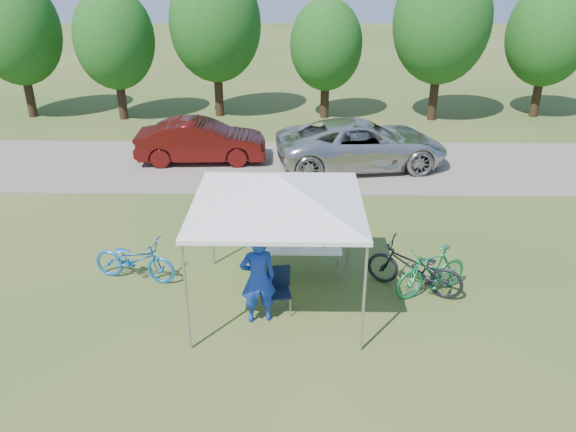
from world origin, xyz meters
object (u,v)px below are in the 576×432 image
object	(u,v)px
cyclist	(258,278)
bike_dark	(414,268)
minivan	(362,144)
cooler	(289,239)
bike_blue	(134,259)
sedan	(201,141)
folding_chair	(278,285)
bike_green	(432,271)
folding_table	(302,248)

from	to	relation	value
cyclist	bike_dark	bearing A→B (deg)	-174.71
cyclist	minivan	distance (m)	8.98
cooler	bike_blue	bearing A→B (deg)	-175.41
cyclist	bike_blue	world-z (taller)	cyclist
cyclist	sedan	world-z (taller)	cyclist
cooler	bike_blue	distance (m)	3.29
folding_chair	bike_green	distance (m)	3.15
folding_chair	sedan	size ratio (longest dim) A/B	0.21
folding_chair	minivan	world-z (taller)	minivan
bike_blue	minivan	bearing A→B (deg)	-25.03
bike_dark	bike_blue	bearing A→B (deg)	-66.56
folding_table	bike_blue	distance (m)	3.56
cyclist	bike_dark	world-z (taller)	cyclist
cooler	folding_table	bearing A→B (deg)	-0.00
bike_green	bike_dark	xyz separation A→B (m)	(-0.33, 0.10, 0.02)
bike_dark	cooler	bearing A→B (deg)	-76.32
folding_table	cyclist	world-z (taller)	cyclist
cooler	minivan	xyz separation A→B (m)	(2.25, 6.86, -0.08)
minivan	sedan	world-z (taller)	minivan
folding_chair	bike_dark	distance (m)	2.85
folding_table	bike_green	bearing A→B (deg)	-14.95
folding_table	bike_blue	size ratio (longest dim) A/B	0.92
folding_table	cyclist	xyz separation A→B (m)	(-0.82, -1.68, 0.27)
sedan	bike_dark	bearing A→B (deg)	-147.73
minivan	sedan	distance (m)	5.28
cooler	minivan	size ratio (longest dim) A/B	0.09
minivan	sedan	bearing A→B (deg)	76.33
minivan	bike_green	bearing A→B (deg)	175.92
minivan	cyclist	bearing A→B (deg)	152.83
folding_chair	minivan	bearing A→B (deg)	63.50
cooler	sedan	distance (m)	7.88
cyclist	minivan	bearing A→B (deg)	-121.98
bike_green	sedan	world-z (taller)	sedan
cooler	bike_blue	world-z (taller)	cooler
folding_table	cooler	world-z (taller)	cooler
bike_green	bike_dark	world-z (taller)	bike_dark
bike_green	bike_blue	bearing A→B (deg)	-120.70
cooler	sedan	size ratio (longest dim) A/B	0.11
bike_dark	sedan	xyz separation A→B (m)	(-5.59, 7.88, 0.19)
folding_table	cooler	distance (m)	0.36
folding_table	cyclist	size ratio (longest dim) A/B	0.92
folding_chair	bike_blue	xyz separation A→B (m)	(-3.08, 1.05, -0.05)
bike_blue	bike_green	world-z (taller)	bike_green
cooler	bike_green	distance (m)	3.02
sedan	minivan	bearing A→B (deg)	-97.67
cyclist	minivan	world-z (taller)	cyclist
folding_chair	cooler	xyz separation A→B (m)	(0.18, 1.31, 0.33)
cyclist	sedan	distance (m)	9.30
folding_table	sedan	xyz separation A→B (m)	(-3.30, 7.28, 0.07)
bike_green	sedan	size ratio (longest dim) A/B	0.40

